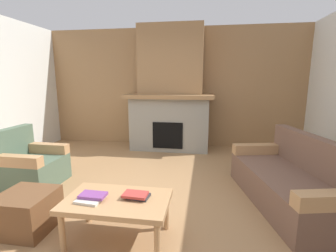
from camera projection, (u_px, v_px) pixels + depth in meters
The scene contains 9 objects.
ground at pixel (140, 205), 3.03m from camera, with size 9.00×9.00×0.00m, color #9E754C.
wall_back_wood_panel at pixel (173, 88), 5.68m from camera, with size 6.00×0.12×2.70m, color #997047.
fireplace at pixel (170, 97), 5.35m from camera, with size 1.90×0.82×2.70m.
couch at pixel (292, 182), 3.04m from camera, with size 1.21×1.94×0.85m.
armchair at pixel (30, 165), 3.59m from camera, with size 0.77×0.77×0.85m.
coffee_table at pixel (117, 204), 2.32m from camera, with size 1.00×0.60×0.43m.
ottoman at pixel (27, 211), 2.52m from camera, with size 0.52×0.52×0.40m, color brown.
book_stack_near_edge at pixel (92, 197), 2.29m from camera, with size 0.26×0.23×0.05m.
book_stack_center at pixel (137, 195), 2.32m from camera, with size 0.26×0.18×0.05m.
Camera 1 is at (0.77, -2.70, 1.55)m, focal length 25.86 mm.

